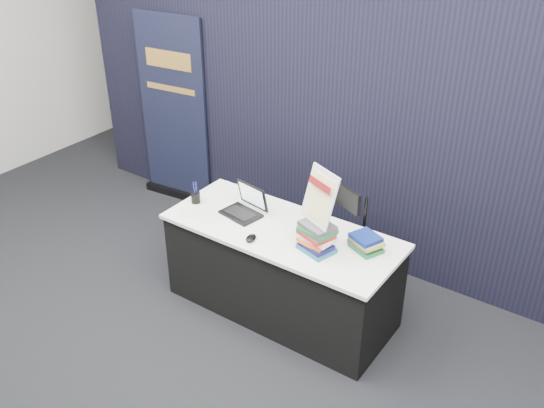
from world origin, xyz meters
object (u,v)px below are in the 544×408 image
at_px(display_table, 282,270).
at_px(pullup_banner, 174,122).
at_px(laptop, 244,207).
at_px(stacking_chair, 328,243).
at_px(info_sign, 320,198).
at_px(book_stack_tall, 316,237).
at_px(book_stack_short, 365,243).

height_order(display_table, pullup_banner, pullup_banner).
bearing_deg(laptop, stacking_chair, 33.27).
height_order(display_table, laptop, laptop).
bearing_deg(info_sign, book_stack_tall, -66.75).
bearing_deg(display_table, info_sign, -9.97).
distance_m(book_stack_short, info_sign, 0.48).
height_order(laptop, info_sign, info_sign).
distance_m(laptop, book_stack_short, 1.01).
xyz_separation_m(book_stack_short, stacking_chair, (-0.40, 0.19, -0.26)).
distance_m(book_stack_tall, info_sign, 0.30).
bearing_deg(book_stack_tall, stacking_chair, 106.44).
bearing_deg(display_table, book_stack_tall, -14.78).
bearing_deg(book_stack_tall, info_sign, 90.00).
bearing_deg(pullup_banner, book_stack_short, -23.80).
distance_m(info_sign, stacking_chair, 0.71).
relative_size(book_stack_tall, stacking_chair, 0.26).
bearing_deg(info_sign, pullup_banner, 179.76).
xyz_separation_m(display_table, info_sign, (0.35, -0.06, 0.78)).
xyz_separation_m(display_table, pullup_banner, (-1.95, 0.94, 0.48)).
xyz_separation_m(book_stack_tall, book_stack_short, (0.28, 0.20, -0.05)).
distance_m(pullup_banner, stacking_chair, 2.29).
bearing_deg(book_stack_tall, pullup_banner, 155.87).
relative_size(book_stack_short, info_sign, 0.62).
relative_size(book_stack_tall, book_stack_short, 1.05).
xyz_separation_m(laptop, pullup_banner, (-1.57, 0.91, 0.05)).
bearing_deg(laptop, pullup_banner, 159.47).
bearing_deg(display_table, book_stack_short, 9.56).
height_order(display_table, stacking_chair, stacking_chair).
xyz_separation_m(book_stack_tall, stacking_chair, (-0.11, 0.39, -0.31)).
height_order(book_stack_tall, info_sign, info_sign).
distance_m(book_stack_tall, book_stack_short, 0.35).
xyz_separation_m(laptop, book_stack_tall, (0.72, -0.12, 0.05)).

